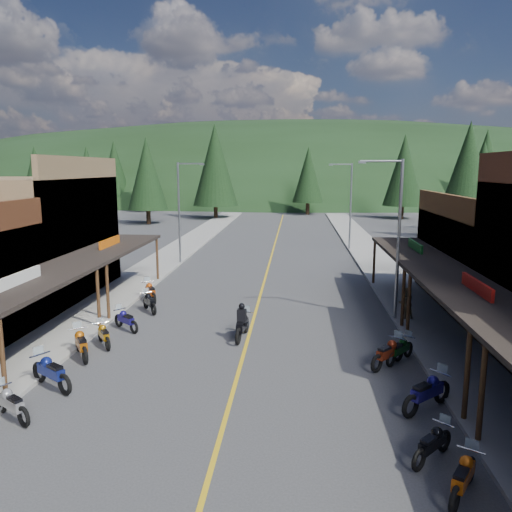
% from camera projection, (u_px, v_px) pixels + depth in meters
% --- Properties ---
extents(ground, '(220.00, 220.00, 0.00)m').
position_uv_depth(ground, '(235.00, 384.00, 17.77)').
color(ground, '#38383A').
rests_on(ground, ground).
extents(centerline, '(0.15, 90.00, 0.01)m').
position_uv_depth(centerline, '(267.00, 270.00, 37.40)').
color(centerline, gold).
rests_on(centerline, ground).
extents(sidewalk_west, '(3.40, 94.00, 0.15)m').
position_uv_depth(sidewalk_west, '(154.00, 268.00, 38.07)').
color(sidewalk_west, gray).
rests_on(sidewalk_west, ground).
extents(sidewalk_east, '(3.40, 94.00, 0.15)m').
position_uv_depth(sidewalk_east, '(385.00, 271.00, 36.70)').
color(sidewalk_east, gray).
rests_on(sidewalk_east, ground).
extents(shop_west_3, '(10.90, 10.20, 8.20)m').
position_uv_depth(shop_west_3, '(26.00, 238.00, 29.32)').
color(shop_west_3, brown).
rests_on(shop_west_3, ground).
extents(shop_east_3, '(10.90, 10.20, 6.20)m').
position_uv_depth(shop_east_3, '(509.00, 261.00, 27.34)').
color(shop_east_3, '#4C2D16').
rests_on(shop_east_3, ground).
extents(streetlight_1, '(2.16, 0.18, 8.00)m').
position_uv_depth(streetlight_1, '(181.00, 208.00, 39.13)').
color(streetlight_1, gray).
rests_on(streetlight_1, ground).
extents(streetlight_2, '(2.16, 0.18, 8.00)m').
position_uv_depth(streetlight_2, '(396.00, 233.00, 24.29)').
color(streetlight_2, gray).
rests_on(streetlight_2, ground).
extents(streetlight_3, '(2.16, 0.18, 8.00)m').
position_uv_depth(streetlight_3, '(349.00, 202.00, 45.89)').
color(streetlight_3, gray).
rests_on(streetlight_3, ground).
extents(ridge_hill, '(310.00, 140.00, 60.00)m').
position_uv_depth(ridge_hill, '(289.00, 193.00, 150.28)').
color(ridge_hill, black).
rests_on(ridge_hill, ground).
extents(pine_0, '(5.04, 5.04, 11.00)m').
position_uv_depth(pine_0, '(36.00, 175.00, 80.63)').
color(pine_0, black).
rests_on(pine_0, ground).
extents(pine_1, '(5.88, 5.88, 12.50)m').
position_uv_depth(pine_1, '(147.00, 170.00, 87.10)').
color(pine_1, black).
rests_on(pine_1, ground).
extents(pine_2, '(6.72, 6.72, 14.00)m').
position_uv_depth(pine_2, '(215.00, 165.00, 74.09)').
color(pine_2, black).
rests_on(pine_2, ground).
extents(pine_3, '(5.04, 5.04, 11.00)m').
position_uv_depth(pine_3, '(308.00, 175.00, 81.10)').
color(pine_3, black).
rests_on(pine_3, ground).
extents(pine_4, '(5.88, 5.88, 12.50)m').
position_uv_depth(pine_4, '(404.00, 170.00, 73.99)').
color(pine_4, black).
rests_on(pine_4, ground).
extents(pine_5, '(6.72, 6.72, 14.00)m').
position_uv_depth(pine_5, '(485.00, 165.00, 84.38)').
color(pine_5, black).
rests_on(pine_5, ground).
extents(pine_7, '(5.88, 5.88, 12.50)m').
position_uv_depth(pine_7, '(115.00, 170.00, 93.61)').
color(pine_7, black).
rests_on(pine_7, ground).
extents(pine_8, '(4.48, 4.48, 10.00)m').
position_uv_depth(pine_8, '(88.00, 182.00, 57.71)').
color(pine_8, black).
rests_on(pine_8, ground).
extents(pine_9, '(4.93, 4.93, 10.80)m').
position_uv_depth(pine_9, '(482.00, 178.00, 58.94)').
color(pine_9, black).
rests_on(pine_9, ground).
extents(pine_10, '(5.38, 5.38, 11.60)m').
position_uv_depth(pine_10, '(147.00, 174.00, 67.07)').
color(pine_10, black).
rests_on(pine_10, ground).
extents(pine_11, '(5.82, 5.82, 12.40)m').
position_uv_depth(pine_11, '(468.00, 172.00, 52.24)').
color(pine_11, black).
rests_on(pine_11, ground).
extents(bike_west_6, '(2.03, 1.66, 1.14)m').
position_uv_depth(bike_west_6, '(11.00, 402.00, 15.11)').
color(bike_west_6, gray).
rests_on(bike_west_6, ground).
extents(bike_west_7, '(2.36, 1.94, 1.33)m').
position_uv_depth(bike_west_7, '(51.00, 371.00, 17.25)').
color(bike_west_7, navy).
rests_on(bike_west_7, ground).
extents(bike_west_8, '(1.85, 2.29, 1.28)m').
position_uv_depth(bike_west_8, '(81.00, 343.00, 20.06)').
color(bike_west_8, '#B4570C').
rests_on(bike_west_8, ground).
extents(bike_west_9, '(1.59, 1.93, 1.08)m').
position_uv_depth(bike_west_9, '(104.00, 334.00, 21.40)').
color(bike_west_9, '#9C650B').
rests_on(bike_west_9, ground).
extents(bike_west_10, '(1.91, 1.78, 1.12)m').
position_uv_depth(bike_west_10, '(126.00, 319.00, 23.48)').
color(bike_west_10, navy).
rests_on(bike_west_10, ground).
extents(bike_west_11, '(1.66, 2.04, 1.14)m').
position_uv_depth(bike_west_11, '(150.00, 302.00, 26.49)').
color(bike_west_11, black).
rests_on(bike_west_11, ground).
extents(bike_west_12, '(1.74, 2.28, 1.26)m').
position_uv_depth(bike_west_12, '(150.00, 291.00, 28.57)').
color(bike_west_12, '#BB450D').
rests_on(bike_west_12, ground).
extents(bike_east_5, '(1.59, 2.02, 1.12)m').
position_uv_depth(bike_east_5, '(463.00, 475.00, 11.54)').
color(bike_east_5, '#CA550E').
rests_on(bike_east_5, ground).
extents(bike_east_6, '(1.71, 1.78, 1.06)m').
position_uv_depth(bike_east_6, '(433.00, 442.00, 12.98)').
color(bike_east_6, black).
rests_on(bike_east_6, ground).
extents(bike_east_7, '(2.25, 2.12, 1.33)m').
position_uv_depth(bike_east_7, '(427.00, 391.00, 15.69)').
color(bike_east_7, navy).
rests_on(bike_east_7, ground).
extents(bike_east_8, '(1.97, 2.11, 1.24)m').
position_uv_depth(bike_east_8, '(388.00, 352.00, 19.14)').
color(bike_east_8, '#631D0D').
rests_on(bike_east_8, ground).
extents(bike_east_9, '(1.75, 1.93, 1.12)m').
position_uv_depth(bike_east_9, '(400.00, 348.00, 19.64)').
color(bike_east_9, '#0A3610').
rests_on(bike_east_9, ground).
extents(rider_on_bike, '(1.00, 2.34, 1.73)m').
position_uv_depth(rider_on_bike, '(242.00, 324.00, 22.31)').
color(rider_on_bike, black).
rests_on(rider_on_bike, ground).
extents(pedestrian_east_b, '(0.83, 0.58, 1.56)m').
position_uv_depth(pedestrian_east_b, '(406.00, 303.00, 24.88)').
color(pedestrian_east_b, brown).
rests_on(pedestrian_east_b, sidewalk_east).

